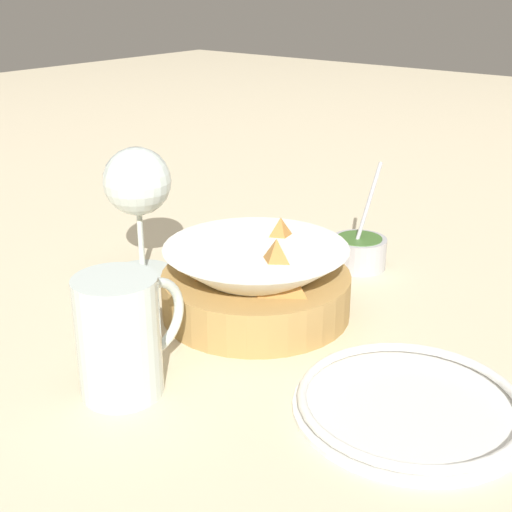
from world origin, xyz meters
The scene contains 6 objects.
ground_plane centered at (0.00, 0.00, 0.00)m, with size 4.00×4.00×0.00m, color beige.
food_basket centered at (-0.02, 0.04, 0.04)m, with size 0.20×0.20×0.10m.
sauce_cup centered at (0.16, 0.02, 0.02)m, with size 0.08×0.07×0.13m.
wine_glass centered at (-0.02, 0.22, 0.11)m, with size 0.08×0.08×0.16m.
beer_mug centered at (-0.21, 0.03, 0.05)m, with size 0.11×0.07×0.11m.
side_plate centered at (-0.08, -0.18, 0.01)m, with size 0.20×0.20×0.01m.
Camera 1 is at (-0.56, -0.40, 0.34)m, focal length 50.00 mm.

